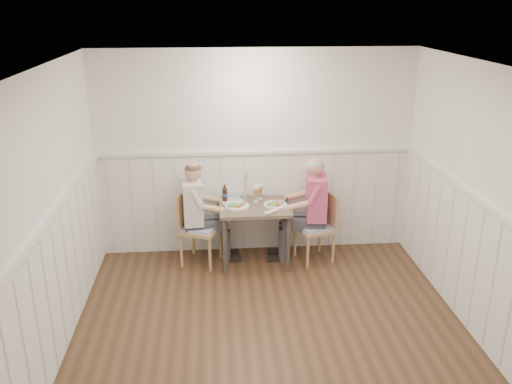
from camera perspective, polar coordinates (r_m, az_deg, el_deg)
The scene contains 16 objects.
ground_plane at distance 5.37m, azimuth 1.98°, elevation -16.13°, with size 4.50×4.50×0.00m, color #422E1B.
room_shell at distance 4.65m, azimuth 2.20°, elevation -0.76°, with size 4.04×4.54×2.60m.
wainscot at distance 5.60m, azimuth 1.25°, elevation -6.27°, with size 4.00×4.49×1.34m.
dining_table at distance 6.67m, azimuth -0.14°, elevation -2.30°, with size 0.86×0.70×0.75m.
chair_right at distance 6.83m, azimuth 6.61°, elevation -3.37°, with size 0.52×0.52×0.88m.
chair_left at distance 6.74m, azimuth -6.31°, elevation -3.43°, with size 0.57×0.57×0.93m.
man_in_pink at distance 6.81m, azimuth 5.93°, elevation -2.61°, with size 0.66×0.46×1.35m.
diner_cream at distance 6.74m, azimuth -6.32°, elevation -3.01°, with size 0.65×0.45×1.32m.
plate_man at distance 6.62m, azimuth 1.99°, elevation -1.26°, with size 0.29×0.29×0.07m.
plate_diner at distance 6.58m, azimuth -2.13°, elevation -1.39°, with size 0.30×0.30×0.08m.
beer_glass_a at distance 6.81m, azimuth 0.40°, elevation 0.30°, with size 0.08×0.08×0.19m.
beer_glass_b at distance 6.71m, azimuth 0.01°, elevation 0.07°, with size 0.08×0.08×0.21m.
beer_bottle at distance 6.75m, azimuth -3.30°, elevation -0.20°, with size 0.06×0.06×0.22m.
rolled_napkin at distance 6.38m, azimuth 1.59°, elevation -2.10°, with size 0.19×0.16×0.04m.
grass_vase at distance 6.85m, azimuth -1.18°, elevation 0.77°, with size 0.04×0.04×0.38m.
gingham_mat at distance 6.80m, azimuth -2.60°, elevation -0.88°, with size 0.34×0.31×0.01m.
Camera 1 is at (-0.54, -4.32, 3.14)m, focal length 38.00 mm.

